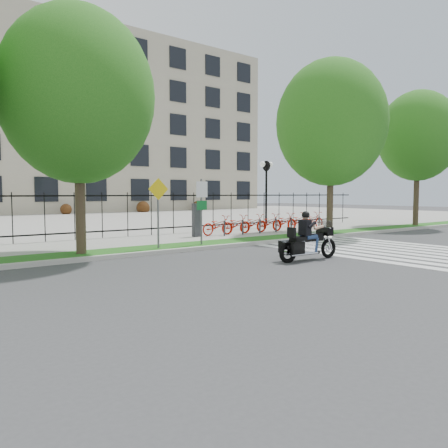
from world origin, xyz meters
TOP-DOWN VIEW (x-y plane):
  - ground at (0.00, 0.00)m, footprint 120.00×120.00m
  - curb at (0.00, 4.10)m, footprint 60.00×0.20m
  - grass_verge at (0.00, 4.95)m, footprint 60.00×1.50m
  - sidewalk at (0.00, 7.45)m, footprint 60.00×3.50m
  - plaza at (0.00, 25.00)m, footprint 80.00×34.00m
  - crosswalk_stripes at (4.83, 0.00)m, footprint 5.70×8.00m
  - iron_fence at (0.00, 9.20)m, footprint 30.00×0.06m
  - lamp_post_right at (10.00, 12.00)m, footprint 1.06×0.70m
  - street_tree_1 at (-4.85, 4.95)m, footprint 4.86×4.86m
  - street_tree_2 at (7.72, 4.95)m, footprint 5.42×5.42m
  - street_tree_3 at (15.97, 4.95)m, footprint 4.77×4.77m
  - bike_share_station at (5.62, 7.20)m, footprint 8.85×0.84m
  - sign_pole_regulatory at (-0.34, 4.58)m, footprint 0.50×0.09m
  - sign_pole_warning at (-2.20, 4.58)m, footprint 0.78×0.09m
  - motorcycle_rider at (0.63, 0.10)m, footprint 2.42×0.73m

SIDE VIEW (x-z plane):
  - ground at x=0.00m, z-range 0.00..0.00m
  - crosswalk_stripes at x=4.83m, z-range 0.00..0.01m
  - plaza at x=0.00m, z-range 0.00..0.10m
  - curb at x=0.00m, z-range 0.00..0.15m
  - grass_verge at x=0.00m, z-range 0.00..0.15m
  - sidewalk at x=0.00m, z-range 0.00..0.15m
  - bike_share_station at x=5.62m, z-range -0.14..1.36m
  - motorcycle_rider at x=0.63m, z-range -0.31..1.55m
  - iron_fence at x=0.00m, z-range 0.15..2.15m
  - sign_pole_regulatory at x=-0.34m, z-range 0.49..2.99m
  - sign_pole_warning at x=-2.20m, z-range 0.50..2.99m
  - lamp_post_right at x=10.00m, z-range 1.08..5.33m
  - street_tree_1 at x=-4.85m, z-range 1.27..9.11m
  - street_tree_2 at x=7.72m, z-range 1.30..9.84m
  - street_tree_3 at x=15.97m, z-range 1.49..9.69m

